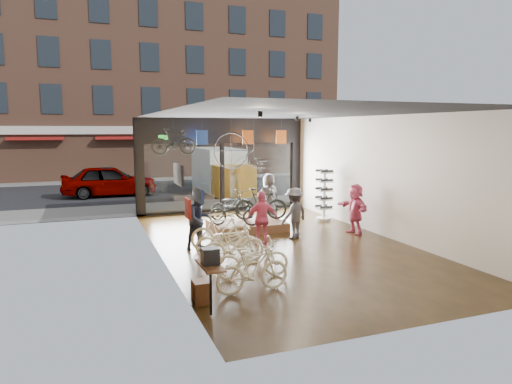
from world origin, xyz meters
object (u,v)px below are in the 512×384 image
display_bike_mid (261,204)px  customer_4 (269,197)px  street_car (109,181)px  floor_bike_4 (228,241)px  floor_bike_5 (221,231)px  customer_2 (262,219)px  sunglasses_rack (324,195)px  penny_farthing (238,152)px  display_bike_right (230,204)px  customer_1 (200,219)px  display_bike_left (235,212)px  floor_bike_1 (253,269)px  floor_bike_3 (233,245)px  floor_bike_2 (252,258)px  box_truck (223,171)px  customer_5 (355,209)px  customer_3 (294,213)px  hung_bike (174,142)px  display_platform (247,226)px

display_bike_mid → customer_4: customer_4 is taller
street_car → floor_bike_4: size_ratio=2.73×
floor_bike_5 → customer_4: bearing=-37.5°
customer_2 → sunglasses_rack: sunglasses_rack is taller
penny_farthing → display_bike_right: bearing=-116.8°
customer_1 → customer_4: 4.78m
customer_1 → sunglasses_rack: (5.28, 2.43, 0.10)m
floor_bike_4 → penny_farthing: penny_farthing is taller
penny_farthing → display_bike_left: bearing=-110.8°
floor_bike_4 → display_bike_mid: (2.11, 3.01, 0.40)m
street_car → floor_bike_1: street_car is taller
floor_bike_3 → sunglasses_rack: (4.87, 4.20, 0.45)m
floor_bike_2 → sunglasses_rack: bearing=-37.3°
display_bike_right → penny_farthing: 2.64m
customer_1 → penny_farthing: bearing=39.7°
street_car → display_bike_mid: bearing=-155.5°
floor_bike_4 → floor_bike_5: bearing=10.0°
customer_1 → penny_farthing: penny_farthing is taller
customer_1 → floor_bike_4: bearing=-84.2°
box_truck → customer_5: box_truck is taller
street_car → customer_2: bearing=-163.4°
display_bike_mid → display_bike_right: bearing=65.9°
floor_bike_5 → customer_2: customer_2 is taller
street_car → display_bike_mid: 10.68m
floor_bike_1 → display_bike_left: display_bike_left is taller
box_truck → customer_5: (1.30, -10.54, -0.35)m
floor_bike_4 → customer_1: customer_1 is taller
floor_bike_3 → customer_4: bearing=-35.4°
street_car → display_bike_left: bearing=-162.2°
floor_bike_1 → display_bike_left: (1.27, 5.13, 0.25)m
customer_2 → display_bike_right: bearing=-83.7°
floor_bike_2 → floor_bike_4: 1.82m
display_bike_right → customer_1: (-1.72, -2.63, 0.09)m
street_car → customer_5: 13.49m
floor_bike_5 → customer_3: size_ratio=1.07×
customer_2 → penny_farthing: size_ratio=0.92×
box_truck → customer_4: bearing=-93.2°
street_car → floor_bike_3: bearing=-170.6°
floor_bike_5 → customer_2: 1.25m
floor_bike_2 → hung_bike: 7.19m
street_car → floor_bike_5: 12.08m
display_platform → customer_3: size_ratio=1.51×
box_truck → customer_4: box_truck is taller
display_bike_mid → customer_1: customer_1 is taller
display_bike_left → customer_5: bearing=-83.0°
customer_1 → customer_2: size_ratio=1.07×
box_truck → display_bike_mid: bearing=-98.2°
customer_3 → customer_4: 3.11m
box_truck → floor_bike_1: size_ratio=3.66×
customer_5 → hung_bike: 6.69m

